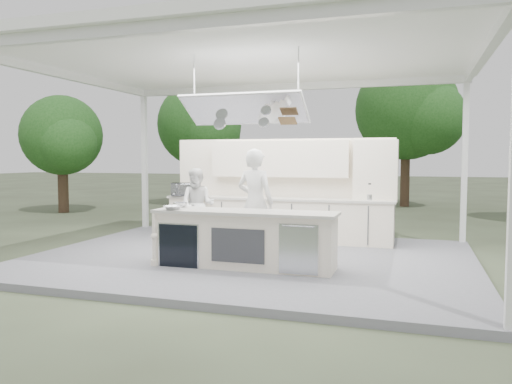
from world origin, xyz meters
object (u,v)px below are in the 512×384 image
(demo_island, at_px, (243,239))
(back_counter, at_px, (277,219))
(sous_chef, at_px, (198,205))
(head_chef, at_px, (255,202))

(demo_island, relative_size, back_counter, 0.61)
(demo_island, height_order, sous_chef, sous_chef)
(head_chef, bearing_deg, back_counter, -77.12)
(demo_island, bearing_deg, back_counter, 93.63)
(back_counter, xyz_separation_m, sous_chef, (-1.62, -0.68, 0.32))
(back_counter, height_order, head_chef, head_chef)
(back_counter, bearing_deg, head_chef, -88.12)
(demo_island, xyz_separation_m, back_counter, (-0.18, 2.81, 0.00))
(back_counter, bearing_deg, sous_chef, -157.11)
(demo_island, relative_size, head_chef, 1.55)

